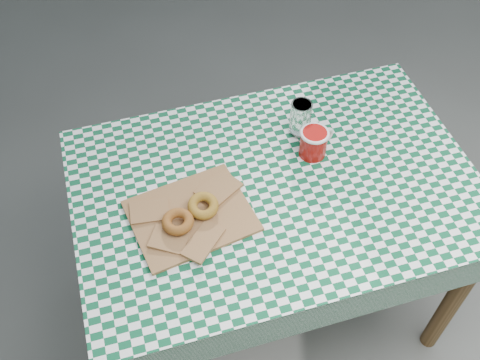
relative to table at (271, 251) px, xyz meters
name	(u,v)px	position (x,y,z in m)	size (l,w,h in m)	color
ground	(290,265)	(0.15, 0.12, -0.38)	(60.00, 60.00, 0.00)	#54544F
table	(271,251)	(0.00, 0.00, 0.00)	(1.21, 0.81, 0.75)	brown
tablecloth	(277,185)	(0.00, 0.00, 0.38)	(1.23, 0.83, 0.01)	#0B4C2C
paper_bag	(191,215)	(-0.28, -0.04, 0.39)	(0.34, 0.27, 0.02)	olive
bagel_front	(178,222)	(-0.32, -0.07, 0.41)	(0.09, 0.09, 0.03)	brown
bagel_back	(203,206)	(-0.24, -0.03, 0.41)	(0.09, 0.09, 0.03)	#A27321
coffee_mug	(313,143)	(0.15, 0.08, 0.43)	(0.17, 0.17, 0.10)	#920C09
drinking_glass	(300,118)	(0.15, 0.19, 0.44)	(0.07, 0.07, 0.12)	white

